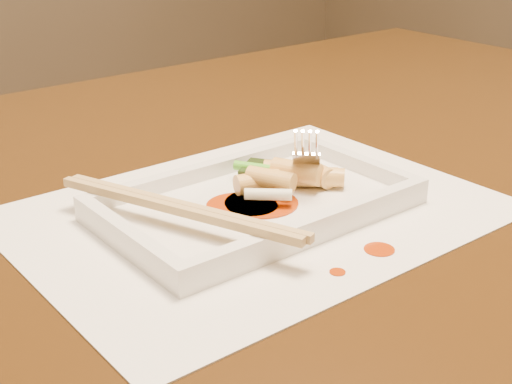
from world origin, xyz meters
TOP-DOWN VIEW (x-y plane):
  - table at (0.00, 0.00)m, footprint 1.40×0.90m
  - placemat at (-0.07, -0.06)m, footprint 0.40×0.30m
  - sauce_splatter_a at (-0.04, -0.18)m, footprint 0.02×0.02m
  - sauce_splatter_b at (-0.09, -0.18)m, footprint 0.01×0.01m
  - plate_base at (-0.07, -0.06)m, footprint 0.26×0.16m
  - plate_rim_far at (-0.07, 0.01)m, footprint 0.26×0.01m
  - plate_rim_near at (-0.07, -0.14)m, footprint 0.26×0.01m
  - plate_rim_left at (-0.19, -0.06)m, footprint 0.01×0.14m
  - plate_rim_right at (0.06, -0.06)m, footprint 0.01×0.14m
  - veg_piece at (-0.03, -0.02)m, footprint 0.05×0.04m
  - scallion_white at (-0.06, -0.08)m, footprint 0.04×0.03m
  - scallion_green at (-0.02, -0.04)m, footprint 0.05×0.08m
  - chopstick_a at (-0.15, -0.06)m, footprint 0.09×0.21m
  - chopstick_b at (-0.14, -0.06)m, footprint 0.09×0.21m
  - fork at (0.00, -0.04)m, footprint 0.09×0.10m
  - sauce_blob_0 at (-0.07, -0.07)m, footprint 0.04×0.04m
  - sauce_blob_1 at (-0.08, -0.06)m, footprint 0.05×0.05m
  - sauce_blob_2 at (-0.06, -0.07)m, footprint 0.06×0.06m
  - rice_cake_0 at (0.00, -0.06)m, footprint 0.02×0.04m
  - rice_cake_1 at (-0.01, -0.07)m, footprint 0.05×0.04m
  - rice_cake_2 at (-0.05, -0.06)m, footprint 0.03×0.05m
  - rice_cake_3 at (-0.05, -0.05)m, footprint 0.04×0.03m
  - rice_cake_4 at (-0.00, -0.07)m, footprint 0.05×0.05m
  - rice_cake_5 at (-0.02, -0.06)m, footprint 0.04×0.05m
  - rice_cake_6 at (-0.01, -0.04)m, footprint 0.04×0.05m

SIDE VIEW (x-z plane):
  - table at x=0.00m, z-range 0.27..1.02m
  - placemat at x=-0.07m, z-range 0.75..0.75m
  - sauce_splatter_a at x=-0.04m, z-range 0.75..0.75m
  - sauce_splatter_b at x=-0.09m, z-range 0.75..0.75m
  - plate_base at x=-0.07m, z-range 0.75..0.76m
  - sauce_blob_0 at x=-0.07m, z-range 0.76..0.76m
  - sauce_blob_1 at x=-0.08m, z-range 0.76..0.76m
  - sauce_blob_2 at x=-0.06m, z-range 0.76..0.76m
  - plate_rim_far at x=-0.07m, z-range 0.76..0.77m
  - plate_rim_near at x=-0.07m, z-range 0.76..0.77m
  - plate_rim_left at x=-0.19m, z-range 0.76..0.77m
  - plate_rim_right at x=0.06m, z-range 0.76..0.77m
  - veg_piece at x=-0.03m, z-range 0.76..0.77m
  - rice_cake_0 at x=0.00m, z-range 0.76..0.78m
  - rice_cake_1 at x=-0.01m, z-range 0.76..0.78m
  - rice_cake_3 at x=-0.05m, z-range 0.76..0.78m
  - rice_cake_4 at x=0.00m, z-range 0.76..0.78m
  - rice_cake_6 at x=-0.01m, z-range 0.76..0.78m
  - scallion_white at x=-0.06m, z-range 0.77..0.78m
  - scallion_green at x=-0.02m, z-range 0.77..0.78m
  - rice_cake_2 at x=-0.05m, z-range 0.77..0.78m
  - rice_cake_5 at x=-0.02m, z-range 0.77..0.79m
  - chopstick_a at x=-0.15m, z-range 0.77..0.78m
  - chopstick_b at x=-0.14m, z-range 0.77..0.78m
  - fork at x=0.00m, z-range 0.76..0.90m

